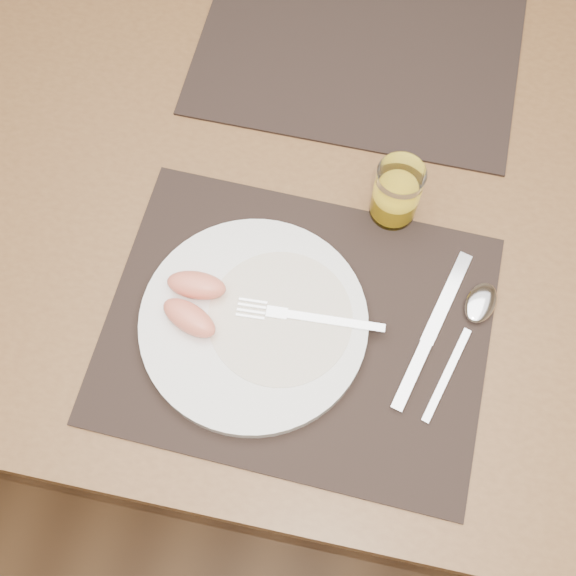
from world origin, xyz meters
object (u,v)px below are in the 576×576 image
at_px(plate, 254,323).
at_px(fork, 297,316).
at_px(spoon, 476,313).
at_px(placemat_near, 297,328).
at_px(knife, 426,343).
at_px(juice_glass, 396,195).
at_px(table, 327,205).
at_px(placemat_far, 360,44).

bearing_deg(plate, fork, 17.56).
bearing_deg(spoon, placemat_near, -163.78).
height_order(plate, spoon, plate).
xyz_separation_m(knife, spoon, (0.05, 0.05, 0.00)).
relative_size(fork, juice_glass, 1.97).
xyz_separation_m(table, plate, (-0.05, -0.23, 0.10)).
height_order(placemat_near, knife, knife).
bearing_deg(plate, table, 77.76).
height_order(fork, knife, fork).
bearing_deg(placemat_near, plate, -171.30).
distance_m(plate, fork, 0.05).
height_order(table, placemat_far, placemat_far).
bearing_deg(table, placemat_near, -89.61).
xyz_separation_m(fork, knife, (0.15, 0.00, -0.02)).
xyz_separation_m(placemat_near, plate, (-0.05, -0.01, 0.01)).
height_order(plate, juice_glass, juice_glass).
distance_m(placemat_near, placemat_far, 0.44).
distance_m(table, plate, 0.25).
bearing_deg(juice_glass, table, 155.74).
relative_size(table, knife, 6.47).
distance_m(plate, juice_glass, 0.24).
xyz_separation_m(table, knife, (0.15, -0.21, 0.09)).
bearing_deg(plate, spoon, 14.76).
xyz_separation_m(spoon, juice_glass, (-0.12, 0.12, 0.03)).
distance_m(placemat_near, juice_glass, 0.20).
height_order(spoon, juice_glass, juice_glass).
relative_size(placemat_near, plate, 1.67).
distance_m(placemat_far, spoon, 0.43).
bearing_deg(table, placemat_far, 89.56).
bearing_deg(knife, table, 126.55).
distance_m(table, placemat_far, 0.24).
height_order(placemat_near, spoon, spoon).
distance_m(placemat_far, plate, 0.45).
distance_m(placemat_far, fork, 0.43).
xyz_separation_m(knife, juice_glass, (-0.07, 0.17, 0.04)).
height_order(table, spoon, spoon).
relative_size(table, spoon, 7.39).
relative_size(table, plate, 5.19).
xyz_separation_m(placemat_near, placemat_far, (0.00, 0.44, 0.00)).
bearing_deg(plate, knife, 5.54).
relative_size(placemat_far, spoon, 2.38).
distance_m(knife, juice_glass, 0.18).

